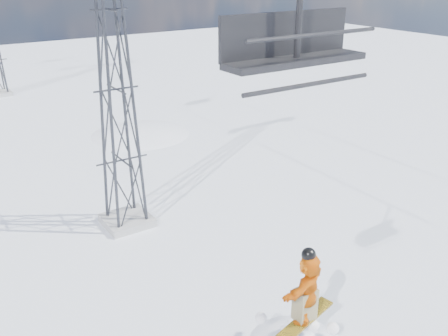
{
  "coord_description": "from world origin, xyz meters",
  "views": [
    {
      "loc": [
        -5.76,
        -8.85,
        9.75
      ],
      "look_at": [
        2.1,
        2.94,
        3.87
      ],
      "focal_mm": 40.0,
      "sensor_mm": 36.0,
      "label": 1
    }
  ],
  "objects": [
    {
      "name": "lift_tower_near",
      "position": [
        0.8,
        8.0,
        5.47
      ],
      "size": [
        5.2,
        1.8,
        11.43
      ],
      "color": "#999999",
      "rests_on": "ground"
    },
    {
      "name": "lift_chair_near",
      "position": [
        -1.4,
        -3.93,
        8.79
      ],
      "size": [
        2.07,
        0.6,
        2.57
      ],
      "color": "black",
      "rests_on": "ground"
    }
  ]
}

